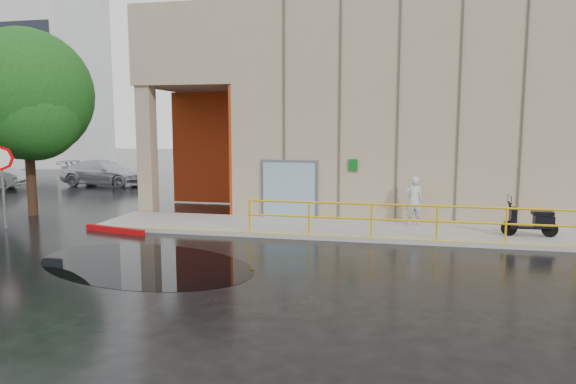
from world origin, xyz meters
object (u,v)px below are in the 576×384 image
Objects in this scene: person at (414,201)px; stop_sign at (1,169)px; tree_near at (28,100)px; scooter at (531,213)px; red_curb at (115,230)px; car_c at (104,173)px.

stop_sign is (-13.60, -2.76, 1.06)m from person.
tree_near is (-0.73, 2.40, 2.43)m from stop_sign.
stop_sign is at bearing -176.47° from scooter.
scooter is at bearing -2.60° from tree_near.
red_curb is (4.00, 0.18, -1.95)m from stop_sign.
tree_near reaches higher than scooter.
stop_sign reaches higher than person.
stop_sign is at bearing -73.15° from tree_near.
person is 14.75m from tree_near.
car_c is (-3.77, 12.23, -1.30)m from stop_sign.
tree_near is at bearing 101.52° from stop_sign.
tree_near reaches higher than person.
tree_near reaches higher than stop_sign.
stop_sign is (-17.00, -1.60, 1.17)m from scooter.
person is at bearing 1.43° from tree_near.
person reaches higher than scooter.
person is 9.98m from red_curb.
car_c reaches higher than scooter.
stop_sign reaches higher than car_c.
person reaches higher than car_c.
red_curb is 0.34× the size of tree_near.
car_c is 0.71× the size of tree_near.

